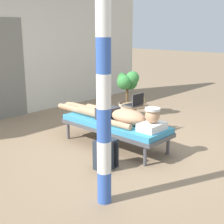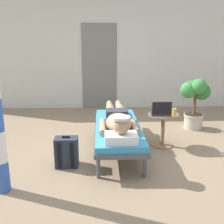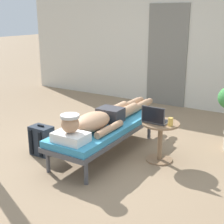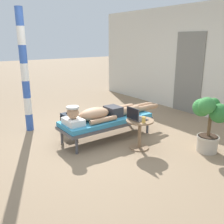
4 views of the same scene
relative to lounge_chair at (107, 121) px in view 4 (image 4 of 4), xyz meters
The scene contains 11 objects.
ground_plane 0.38m from the lounge_chair, 64.78° to the right, with size 40.00×40.00×0.00m, color #8C7256.
house_wall_back 3.04m from the lounge_chair, 90.00° to the left, with size 7.60×0.20×2.70m, color beige.
house_door_panel 2.85m from the lounge_chair, 95.57° to the left, with size 0.84×0.03×2.04m, color slate.
lounge_chair is the anchor object (origin of this frame).
person_reclining 0.18m from the lounge_chair, 90.00° to the right, with size 0.53×2.17×0.33m.
side_table 0.76m from the lounge_chair, 14.24° to the left, with size 0.48×0.48×0.52m.
laptop 0.73m from the lounge_chair, 11.32° to the left, with size 0.31×0.24×0.23m.
drink_glass 0.92m from the lounge_chair, ahead, with size 0.06×0.06×0.10m, color gold.
backpack 0.86m from the lounge_chair, 146.18° to the right, with size 0.30×0.26×0.42m.
potted_plant 1.84m from the lounge_chair, 33.69° to the left, with size 0.59×0.49×0.97m.
porch_post 1.92m from the lounge_chair, 141.56° to the right, with size 0.15×0.15×2.45m.
Camera 4 is at (3.67, -2.47, 1.85)m, focal length 40.01 mm.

